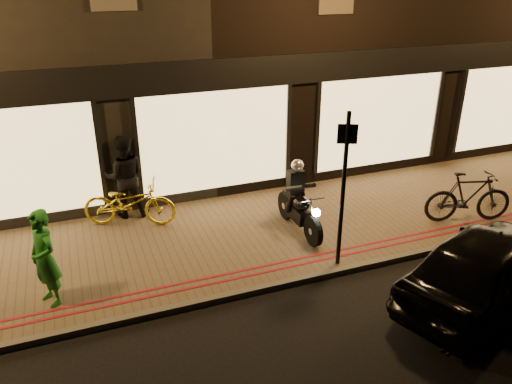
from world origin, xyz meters
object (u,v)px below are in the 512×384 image
(sign_post, at_px, (344,183))
(motorcycle, at_px, (299,204))
(parked_car, at_px, (489,265))
(bicycle_gold, at_px, (129,203))
(person_green, at_px, (45,258))

(sign_post, bearing_deg, motorcycle, 95.63)
(motorcycle, bearing_deg, parked_car, -58.78)
(motorcycle, xyz_separation_m, bicycle_gold, (-3.34, 1.56, -0.09))
(motorcycle, xyz_separation_m, parked_car, (2.06, -3.26, -0.05))
(bicycle_gold, bearing_deg, sign_post, -109.48)
(motorcycle, height_order, bicycle_gold, motorcycle)
(sign_post, xyz_separation_m, parked_car, (1.91, -1.77, -1.11))
(person_green, xyz_separation_m, parked_car, (7.06, -2.44, -0.29))
(motorcycle, distance_m, sign_post, 1.83)
(sign_post, height_order, bicycle_gold, sign_post)
(motorcycle, distance_m, person_green, 5.08)
(motorcycle, height_order, sign_post, sign_post)
(motorcycle, distance_m, bicycle_gold, 3.69)
(bicycle_gold, height_order, person_green, person_green)
(bicycle_gold, bearing_deg, motorcycle, -93.38)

